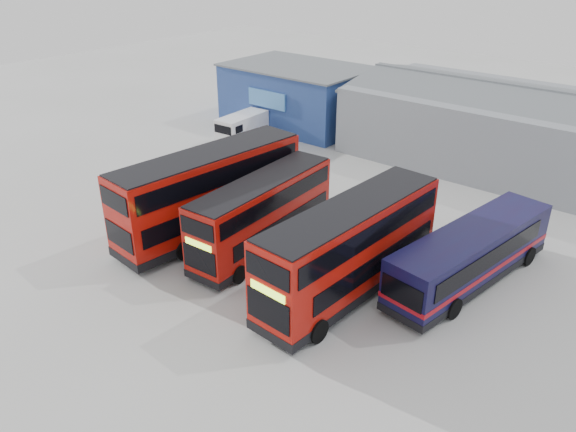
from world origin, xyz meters
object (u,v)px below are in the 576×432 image
Objects in this scene: double_decker_left at (210,194)px; double_decker_right at (350,251)px; double_decker_centre at (263,216)px; single_decker_blue at (470,257)px; office_block at (297,95)px; maintenance_shed at (565,140)px; panel_van at (242,126)px.

double_decker_right is (9.36, -0.12, -0.13)m from double_decker_left.
single_decker_blue is at bearing 18.19° from double_decker_centre.
double_decker_left is at bearing -64.40° from office_block.
office_block is 27.10m from double_decker_right.
double_decker_centre is 0.88× the size of double_decker_right.
office_block is at bearing 120.65° from double_decker_centre.
single_decker_blue is (0.70, -17.19, -1.17)m from maintenance_shed.
double_decker_right is (18.70, -19.62, -0.30)m from office_block.
maintenance_shed reaches higher than double_decker_centre.
office_block reaches higher than panel_van.
double_decker_left is 3.55m from double_decker_centre.
maintenance_shed is 24.21m from panel_van.
single_decker_blue is (9.86, 3.88, -0.58)m from double_decker_centre.
single_decker_blue is (22.70, -15.18, -1.14)m from office_block.
double_decker_right is at bearing -46.37° from office_block.
panel_van is (-23.30, 8.64, -0.27)m from single_decker_blue.
double_decker_left is at bearing -177.80° from double_decker_right.
double_decker_centre is at bearing 177.59° from double_decker_right.
maintenance_shed is at bearing 16.78° from panel_van.
double_decker_left reaches higher than single_decker_blue.
maintenance_shed is 2.78× the size of double_decker_right.
double_decker_right is 23.34m from panel_van.
maintenance_shed is at bearing 5.21° from office_block.
double_decker_left is 2.37× the size of panel_van.
double_decker_right is at bearing -98.67° from maintenance_shed.
office_block reaches higher than double_decker_left.
double_decker_centre is at bearing -113.50° from maintenance_shed.
double_decker_centre reaches higher than panel_van.
office_block is 6.72m from panel_van.
double_decker_right is at bearing -175.67° from double_decker_left.
double_decker_left reaches higher than double_decker_centre.
maintenance_shed is 3.15× the size of double_decker_centre.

